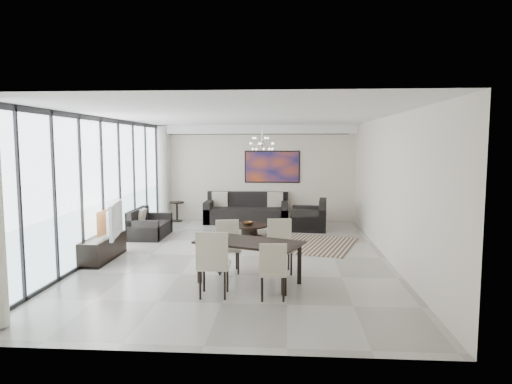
# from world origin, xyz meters

# --- Properties ---
(room_shell) EXTENTS (6.00, 9.00, 2.90)m
(room_shell) POSITION_xyz_m (0.46, 0.00, 1.45)
(room_shell) COLOR #A8A39B
(room_shell) RESTS_ON ground
(window_wall) EXTENTS (0.37, 8.95, 2.90)m
(window_wall) POSITION_xyz_m (-2.86, 0.00, 1.47)
(window_wall) COLOR silver
(window_wall) RESTS_ON floor
(soffit) EXTENTS (5.98, 0.40, 0.26)m
(soffit) POSITION_xyz_m (0.00, 4.30, 2.77)
(soffit) COLOR white
(soffit) RESTS_ON room_shell
(painting) EXTENTS (1.68, 0.04, 0.98)m
(painting) POSITION_xyz_m (0.50, 4.47, 1.65)
(painting) COLOR #BB471A
(painting) RESTS_ON room_shell
(chandelier) EXTENTS (0.66, 0.66, 0.71)m
(chandelier) POSITION_xyz_m (0.30, 2.50, 2.35)
(chandelier) COLOR silver
(chandelier) RESTS_ON room_shell
(rug) EXTENTS (3.29, 2.86, 0.01)m
(rug) POSITION_xyz_m (1.10, 1.31, 0.01)
(rug) COLOR black
(rug) RESTS_ON floor
(coffee_table) EXTENTS (0.94, 0.94, 0.33)m
(coffee_table) POSITION_xyz_m (0.02, 1.86, 0.19)
(coffee_table) COLOR black
(coffee_table) RESTS_ON floor
(bowl_coffee) EXTENTS (0.26, 0.26, 0.08)m
(bowl_coffee) POSITION_xyz_m (-0.02, 1.84, 0.37)
(bowl_coffee) COLOR brown
(bowl_coffee) RESTS_ON coffee_table
(sofa_main) EXTENTS (2.46, 1.01, 0.90)m
(sofa_main) POSITION_xyz_m (-0.24, 4.08, 0.30)
(sofa_main) COLOR black
(sofa_main) RESTS_ON floor
(loveseat) EXTENTS (0.79, 1.41, 0.71)m
(loveseat) POSITION_xyz_m (-2.54, 1.83, 0.24)
(loveseat) COLOR black
(loveseat) RESTS_ON floor
(armchair) EXTENTS (1.03, 1.08, 0.84)m
(armchair) POSITION_xyz_m (1.59, 3.05, 0.29)
(armchair) COLOR black
(armchair) RESTS_ON floor
(side_table) EXTENTS (0.44, 0.44, 0.60)m
(side_table) POSITION_xyz_m (-2.37, 4.15, 0.41)
(side_table) COLOR black
(side_table) RESTS_ON floor
(tv_console) EXTENTS (0.43, 1.52, 0.47)m
(tv_console) POSITION_xyz_m (-2.76, -0.51, 0.24)
(tv_console) COLOR black
(tv_console) RESTS_ON floor
(television) EXTENTS (0.39, 1.20, 0.69)m
(television) POSITION_xyz_m (-2.60, -0.52, 0.82)
(television) COLOR gray
(television) RESTS_ON tv_console
(dining_table) EXTENTS (1.92, 1.43, 0.72)m
(dining_table) POSITION_xyz_m (0.33, -1.88, 0.63)
(dining_table) COLOR black
(dining_table) RESTS_ON floor
(dining_chair_sw) EXTENTS (0.49, 0.49, 1.04)m
(dining_chair_sw) POSITION_xyz_m (-0.16, -2.65, 0.60)
(dining_chair_sw) COLOR #BCAE9C
(dining_chair_sw) RESTS_ON floor
(dining_chair_se) EXTENTS (0.43, 0.43, 0.88)m
(dining_chair_se) POSITION_xyz_m (0.74, -2.70, 0.50)
(dining_chair_se) COLOR #BCAE9C
(dining_chair_se) RESTS_ON floor
(dining_chair_nw) EXTENTS (0.51, 0.51, 0.94)m
(dining_chair_nw) POSITION_xyz_m (-0.13, -1.15, 0.54)
(dining_chair_nw) COLOR #BCAE9C
(dining_chair_nw) RESTS_ON floor
(dining_chair_ne) EXTENTS (0.50, 0.50, 0.97)m
(dining_chair_ne) POSITION_xyz_m (0.83, -1.13, 0.55)
(dining_chair_ne) COLOR #BCAE9C
(dining_chair_ne) RESTS_ON floor
(bowl_dining) EXTENTS (0.37, 0.37, 0.08)m
(bowl_dining) POSITION_xyz_m (-0.18, -1.88, 0.76)
(bowl_dining) COLOR brown
(bowl_dining) RESTS_ON dining_table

